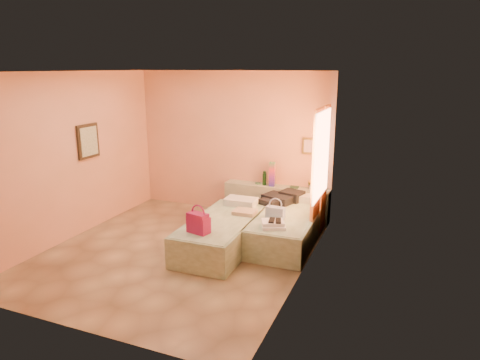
# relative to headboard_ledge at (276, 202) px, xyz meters

# --- Properties ---
(ground) EXTENTS (4.50, 4.50, 0.00)m
(ground) POSITION_rel_headboard_ledge_xyz_m (-0.98, -2.10, -0.33)
(ground) COLOR tan
(ground) RESTS_ON ground
(room_walls) EXTENTS (4.02, 4.51, 2.81)m
(room_walls) POSITION_rel_headboard_ledge_xyz_m (-0.77, -1.53, 1.46)
(room_walls) COLOR #E79F7B
(room_walls) RESTS_ON ground
(headboard_ledge) EXTENTS (2.05, 0.30, 0.65)m
(headboard_ledge) POSITION_rel_headboard_ledge_xyz_m (0.00, 0.00, 0.00)
(headboard_ledge) COLOR #AAB090
(headboard_ledge) RESTS_ON ground
(bed_left) EXTENTS (0.93, 2.02, 0.50)m
(bed_left) POSITION_rel_headboard_ledge_xyz_m (-0.38, -1.70, -0.08)
(bed_left) COLOR #B7D4AA
(bed_left) RESTS_ON ground
(bed_right) EXTENTS (0.93, 2.02, 0.50)m
(bed_right) POSITION_rel_headboard_ledge_xyz_m (0.52, -1.05, -0.08)
(bed_right) COLOR #B7D4AA
(bed_right) RESTS_ON ground
(water_bottle) EXTENTS (0.10, 0.10, 0.26)m
(water_bottle) POSITION_rel_headboard_ledge_xyz_m (-0.24, -0.01, 0.46)
(water_bottle) COLOR #153B1A
(water_bottle) RESTS_ON headboard_ledge
(rainbow_box) EXTENTS (0.11, 0.11, 0.47)m
(rainbow_box) POSITION_rel_headboard_ledge_xyz_m (-0.08, -0.03, 0.56)
(rainbow_box) COLOR #A0134C
(rainbow_box) RESTS_ON headboard_ledge
(small_dish) EXTENTS (0.11, 0.11, 0.03)m
(small_dish) POSITION_rel_headboard_ledge_xyz_m (-0.38, 0.01, 0.34)
(small_dish) COLOR #478256
(small_dish) RESTS_ON headboard_ledge
(green_book) EXTENTS (0.16, 0.12, 0.03)m
(green_book) POSITION_rel_headboard_ledge_xyz_m (0.35, 0.01, 0.34)
(green_book) COLOR #22412C
(green_book) RESTS_ON headboard_ledge
(flower_vase) EXTENTS (0.23, 0.23, 0.24)m
(flower_vase) POSITION_rel_headboard_ledge_xyz_m (0.70, -0.05, 0.45)
(flower_vase) COLOR silver
(flower_vase) RESTS_ON headboard_ledge
(magenta_handbag) EXTENTS (0.36, 0.25, 0.31)m
(magenta_handbag) POSITION_rel_headboard_ledge_xyz_m (-0.47, -2.35, 0.33)
(magenta_handbag) COLOR #A0134C
(magenta_handbag) RESTS_ON bed_left
(khaki_garment) EXTENTS (0.38, 0.31, 0.06)m
(khaki_garment) POSITION_rel_headboard_ledge_xyz_m (-0.13, -1.32, 0.21)
(khaki_garment) COLOR tan
(khaki_garment) RESTS_ON bed_left
(clothes_pile) EXTENTS (0.73, 0.73, 0.17)m
(clothes_pile) POSITION_rel_headboard_ledge_xyz_m (0.24, -0.49, 0.26)
(clothes_pile) COLOR black
(clothes_pile) RESTS_ON bed_right
(blue_handbag) EXTENTS (0.31, 0.15, 0.19)m
(blue_handbag) POSITION_rel_headboard_ledge_xyz_m (0.40, -1.34, 0.27)
(blue_handbag) COLOR #3A578D
(blue_handbag) RESTS_ON bed_right
(towel_stack) EXTENTS (0.44, 0.41, 0.10)m
(towel_stack) POSITION_rel_headboard_ledge_xyz_m (0.50, -1.75, 0.23)
(towel_stack) COLOR white
(towel_stack) RESTS_ON bed_right
(sandal_pair) EXTENTS (0.20, 0.24, 0.02)m
(sandal_pair) POSITION_rel_headboard_ledge_xyz_m (0.51, -1.74, 0.29)
(sandal_pair) COLOR black
(sandal_pair) RESTS_ON towel_stack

